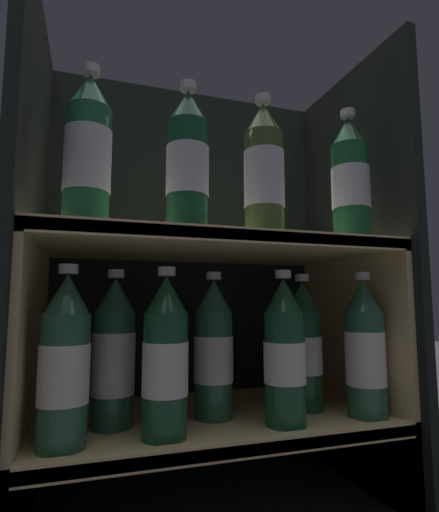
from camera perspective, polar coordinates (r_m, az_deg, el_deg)
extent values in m
cube|color=black|center=(0.97, -4.43, -2.12)|extent=(0.69, 0.02, 0.90)
cube|color=black|center=(0.76, -25.99, -0.23)|extent=(0.02, 0.40, 0.90)
cube|color=black|center=(0.94, 18.68, -1.64)|extent=(0.02, 0.40, 0.90)
cube|color=#DBBC84|center=(0.81, -1.26, -22.11)|extent=(0.65, 0.36, 0.02)
cube|color=#DBBC84|center=(0.66, 3.36, -25.74)|extent=(0.65, 0.02, 0.03)
cube|color=#DBBC84|center=(0.81, -26.25, -27.64)|extent=(0.01, 0.36, 0.15)
cube|color=#DBBC84|center=(0.97, 18.76, -24.25)|extent=(0.01, 0.36, 0.15)
cube|color=#DBBC84|center=(0.79, -1.20, 0.99)|extent=(0.65, 0.36, 0.02)
cube|color=#DBBC84|center=(0.63, 3.16, 2.90)|extent=(0.65, 0.02, 0.03)
cube|color=#DBBC84|center=(0.77, -25.61, -16.43)|extent=(0.01, 0.36, 0.47)
cube|color=#DBBC84|center=(0.93, 18.38, -14.86)|extent=(0.01, 0.36, 0.47)
cylinder|color=#1E5638|center=(0.67, -18.36, 11.92)|extent=(0.07, 0.07, 0.19)
cylinder|color=#ADB2C1|center=(0.67, -18.33, 12.69)|extent=(0.07, 0.07, 0.10)
cone|color=#1E5638|center=(0.72, -17.97, 21.42)|extent=(0.07, 0.07, 0.06)
cylinder|color=#B7B7BC|center=(0.73, -17.85, 23.95)|extent=(0.03, 0.03, 0.01)
cylinder|color=#144228|center=(0.68, -4.60, 11.14)|extent=(0.07, 0.07, 0.19)
cylinder|color=#ADB2C1|center=(0.69, -4.59, 11.90)|extent=(0.07, 0.07, 0.08)
cone|color=#144228|center=(0.73, -4.50, 20.47)|extent=(0.07, 0.07, 0.06)
cylinder|color=#B7B7BC|center=(0.75, -4.47, 22.97)|extent=(0.03, 0.03, 0.01)
cylinder|color=#384C28|center=(0.73, 6.41, 10.06)|extent=(0.07, 0.07, 0.19)
cylinder|color=#ADB2C1|center=(0.73, 6.40, 10.78)|extent=(0.07, 0.07, 0.10)
cone|color=#384C28|center=(0.77, 6.28, 18.95)|extent=(0.07, 0.07, 0.06)
cylinder|color=#B7B7BC|center=(0.79, 6.24, 21.34)|extent=(0.03, 0.03, 0.01)
cylinder|color=#194C2D|center=(0.82, 18.26, 8.48)|extent=(0.07, 0.07, 0.19)
cylinder|color=#ADB2C1|center=(0.82, 18.23, 9.13)|extent=(0.07, 0.07, 0.08)
cone|color=#194C2D|center=(0.86, 17.94, 16.55)|extent=(0.07, 0.07, 0.06)
cylinder|color=#B7B7BC|center=(0.87, 17.85, 18.76)|extent=(0.03, 0.03, 0.01)
cylinder|color=#285B42|center=(0.65, -21.37, -16.19)|extent=(0.07, 0.07, 0.19)
cylinder|color=white|center=(0.64, -21.33, -15.36)|extent=(0.07, 0.07, 0.08)
cone|color=#285B42|center=(0.64, -20.89, -5.06)|extent=(0.07, 0.07, 0.06)
cylinder|color=#B7B7BC|center=(0.64, -20.75, -1.76)|extent=(0.03, 0.03, 0.01)
cylinder|color=#194C2D|center=(0.65, -7.77, -16.43)|extent=(0.07, 0.07, 0.19)
cylinder|color=white|center=(0.65, -7.76, -15.61)|extent=(0.07, 0.07, 0.08)
cone|color=#194C2D|center=(0.65, -7.60, -5.45)|extent=(0.07, 0.07, 0.06)
cylinder|color=#B7B7BC|center=(0.65, -7.55, -2.21)|extent=(0.03, 0.03, 0.01)
cylinder|color=#194C2D|center=(0.72, 9.31, -15.49)|extent=(0.07, 0.07, 0.19)
cylinder|color=white|center=(0.72, 9.30, -14.74)|extent=(0.07, 0.07, 0.07)
cone|color=#194C2D|center=(0.71, 9.12, -5.54)|extent=(0.07, 0.07, 0.06)
cylinder|color=#B7B7BC|center=(0.71, 9.07, -2.60)|extent=(0.03, 0.03, 0.01)
cylinder|color=#285B42|center=(0.81, 20.14, -14.20)|extent=(0.07, 0.07, 0.19)
cylinder|color=white|center=(0.81, 20.11, -13.54)|extent=(0.07, 0.07, 0.10)
cone|color=#285B42|center=(0.80, 19.78, -5.35)|extent=(0.07, 0.07, 0.06)
cylinder|color=#B7B7BC|center=(0.80, 19.68, -2.73)|extent=(0.03, 0.03, 0.01)
cylinder|color=#285B42|center=(0.72, -14.93, -15.32)|extent=(0.07, 0.07, 0.19)
cylinder|color=white|center=(0.72, -14.91, -14.57)|extent=(0.07, 0.07, 0.10)
cone|color=#285B42|center=(0.72, -14.63, -5.41)|extent=(0.07, 0.07, 0.06)
cylinder|color=#B7B7BC|center=(0.72, -14.54, -2.48)|extent=(0.03, 0.03, 0.01)
cylinder|color=#285B42|center=(0.76, -0.86, -15.16)|extent=(0.07, 0.07, 0.19)
cylinder|color=white|center=(0.75, -0.86, -14.45)|extent=(0.07, 0.07, 0.08)
cone|color=#285B42|center=(0.75, -0.84, -5.67)|extent=(0.07, 0.07, 0.06)
cylinder|color=#B7B7BC|center=(0.75, -0.84, -2.87)|extent=(0.03, 0.03, 0.01)
cylinder|color=#194C2D|center=(0.83, 11.96, -14.26)|extent=(0.07, 0.07, 0.19)
cylinder|color=white|center=(0.83, 11.94, -13.61)|extent=(0.07, 0.07, 0.07)
cone|color=#194C2D|center=(0.82, 11.75, -5.62)|extent=(0.07, 0.07, 0.06)
cylinder|color=#B7B7BC|center=(0.82, 11.69, -3.07)|extent=(0.03, 0.03, 0.01)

